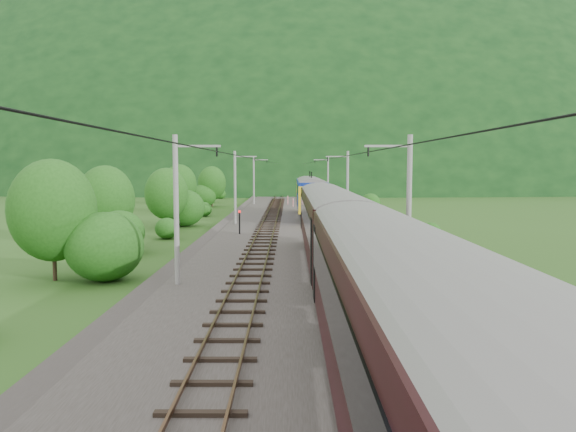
{
  "coord_description": "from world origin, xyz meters",
  "views": [
    {
      "loc": [
        -0.12,
        -29.77,
        6.64
      ],
      "look_at": [
        -0.3,
        15.63,
        2.6
      ],
      "focal_mm": 35.0,
      "sensor_mm": 36.0,
      "label": 1
    }
  ],
  "objects": [
    {
      "name": "mountain_main",
      "position": [
        0.0,
        260.0,
        0.0
      ],
      "size": [
        504.0,
        360.0,
        244.0
      ],
      "primitive_type": "ellipsoid",
      "color": "black",
      "rests_on": "ground"
    },
    {
      "name": "vegetation_left",
      "position": [
        -14.16,
        18.06,
        3.08
      ],
      "size": [
        11.65,
        148.98,
        7.07
      ],
      "color": "#1F4F15",
      "rests_on": "ground"
    },
    {
      "name": "overhead_wires",
      "position": [
        0.0,
        10.0,
        7.1
      ],
      "size": [
        4.83,
        198.0,
        0.03
      ],
      "color": "black",
      "rests_on": "ground"
    },
    {
      "name": "signal",
      "position": [
        -4.87,
        22.47,
        1.6
      ],
      "size": [
        0.25,
        0.25,
        2.22
      ],
      "color": "black",
      "rests_on": "railbed"
    },
    {
      "name": "ground",
      "position": [
        0.0,
        0.0,
        0.0
      ],
      "size": [
        600.0,
        600.0,
        0.0
      ],
      "primitive_type": "plane",
      "color": "#2A4A17",
      "rests_on": "ground"
    },
    {
      "name": "train",
      "position": [
        2.4,
        -19.68,
        3.85
      ],
      "size": [
        3.29,
        131.62,
        5.75
      ],
      "color": "black",
      "rests_on": "ground"
    },
    {
      "name": "catenary_right",
      "position": [
        6.12,
        32.0,
        4.5
      ],
      "size": [
        2.54,
        192.28,
        8.0
      ],
      "color": "gray",
      "rests_on": "railbed"
    },
    {
      "name": "hazard_post_far",
      "position": [
        0.34,
        58.04,
        0.97
      ],
      "size": [
        0.14,
        0.14,
        1.34
      ],
      "primitive_type": "cylinder",
      "color": "red",
      "rests_on": "railbed"
    },
    {
      "name": "mountain_ridge",
      "position": [
        -120.0,
        300.0,
        0.0
      ],
      "size": [
        336.0,
        280.0,
        132.0
      ],
      "primitive_type": "ellipsoid",
      "color": "black",
      "rests_on": "ground"
    },
    {
      "name": "hazard_post_near",
      "position": [
        -0.51,
        63.19,
        1.01
      ],
      "size": [
        0.15,
        0.15,
        1.42
      ],
      "primitive_type": "cylinder",
      "color": "red",
      "rests_on": "railbed"
    },
    {
      "name": "catenary_left",
      "position": [
        -6.12,
        32.0,
        4.5
      ],
      "size": [
        2.54,
        192.28,
        8.0
      ],
      "color": "gray",
      "rests_on": "railbed"
    },
    {
      "name": "track_right",
      "position": [
        2.4,
        10.0,
        0.37
      ],
      "size": [
        2.4,
        220.0,
        0.27
      ],
      "color": "brown",
      "rests_on": "railbed"
    },
    {
      "name": "railbed",
      "position": [
        0.0,
        10.0,
        0.15
      ],
      "size": [
        14.0,
        220.0,
        0.3
      ],
      "primitive_type": "cube",
      "color": "#38332D",
      "rests_on": "ground"
    },
    {
      "name": "track_left",
      "position": [
        -2.4,
        10.0,
        0.37
      ],
      "size": [
        2.4,
        220.0,
        0.27
      ],
      "color": "brown",
      "rests_on": "railbed"
    },
    {
      "name": "vegetation_right",
      "position": [
        11.14,
        11.08,
        1.13
      ],
      "size": [
        5.27,
        88.35,
        2.58
      ],
      "color": "#1F4F15",
      "rests_on": "ground"
    }
  ]
}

